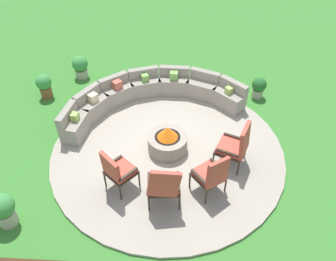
% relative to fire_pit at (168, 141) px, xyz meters
% --- Properties ---
extents(ground_plane, '(24.00, 24.00, 0.00)m').
position_rel_fire_pit_xyz_m(ground_plane, '(0.00, 0.00, -0.31)').
color(ground_plane, '#387A2D').
extents(patio_circle, '(5.28, 5.28, 0.06)m').
position_rel_fire_pit_xyz_m(patio_circle, '(0.00, 0.00, -0.28)').
color(patio_circle, '#9E9384').
rests_on(patio_circle, ground_plane).
extents(fire_pit, '(0.89, 0.89, 0.66)m').
position_rel_fire_pit_xyz_m(fire_pit, '(0.00, 0.00, 0.00)').
color(fire_pit, gray).
rests_on(fire_pit, patio_circle).
extents(curved_stone_bench, '(4.44, 2.52, 0.73)m').
position_rel_fire_pit_xyz_m(curved_stone_bench, '(-0.57, 1.63, 0.05)').
color(curved_stone_bench, gray).
rests_on(curved_stone_bench, patio_circle).
extents(lounge_chair_front_left, '(0.74, 0.77, 1.05)m').
position_rel_fire_pit_xyz_m(lounge_chair_front_left, '(-0.92, -1.17, 0.29)').
color(lounge_chair_front_left, '#2D2319').
rests_on(lounge_chair_front_left, patio_circle).
extents(lounge_chair_front_right, '(0.68, 0.60, 1.09)m').
position_rel_fire_pit_xyz_m(lounge_chair_front_right, '(0.01, -1.49, 0.30)').
color(lounge_chair_front_right, '#2D2319').
rests_on(lounge_chair_front_right, patio_circle).
extents(lounge_chair_back_left, '(0.76, 0.79, 1.02)m').
position_rel_fire_pit_xyz_m(lounge_chair_back_left, '(0.91, -1.17, 0.28)').
color(lounge_chair_back_left, '#2D2319').
rests_on(lounge_chair_back_left, patio_circle).
extents(lounge_chair_back_right, '(0.78, 0.76, 1.11)m').
position_rel_fire_pit_xyz_m(lounge_chair_back_right, '(1.45, -0.38, 0.31)').
color(lounge_chair_back_right, '#2D2319').
rests_on(lounge_chair_back_right, patio_circle).
extents(potted_plant_0, '(0.46, 0.46, 0.68)m').
position_rel_fire_pit_xyz_m(potted_plant_0, '(-2.71, 2.97, 0.05)').
color(potted_plant_0, '#A89E8E').
rests_on(potted_plant_0, ground_plane).
extents(potted_plant_1, '(0.42, 0.42, 0.69)m').
position_rel_fire_pit_xyz_m(potted_plant_1, '(-3.43, 1.94, 0.08)').
color(potted_plant_1, brown).
rests_on(potted_plant_1, ground_plane).
extents(potted_plant_2, '(0.39, 0.39, 0.59)m').
position_rel_fire_pit_xyz_m(potted_plant_2, '(2.36, 2.23, 0.02)').
color(potted_plant_2, '#A89E8E').
rests_on(potted_plant_2, ground_plane).
extents(potted_plant_3, '(0.47, 0.47, 0.75)m').
position_rel_fire_pit_xyz_m(potted_plant_3, '(-2.87, -2.05, 0.11)').
color(potted_plant_3, '#A89E8E').
rests_on(potted_plant_3, ground_plane).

